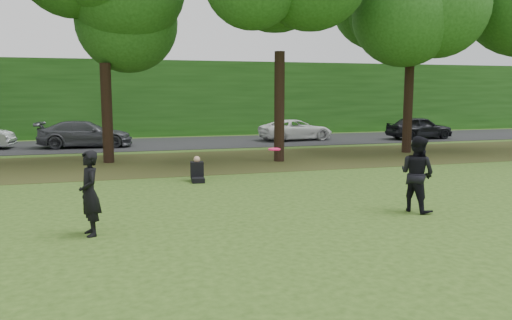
{
  "coord_description": "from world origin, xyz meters",
  "views": [
    {
      "loc": [
        -2.87,
        -7.72,
        2.96
      ],
      "look_at": [
        0.51,
        3.85,
        1.3
      ],
      "focal_mm": 35.0,
      "sensor_mm": 36.0,
      "label": 1
    }
  ],
  "objects_px": {
    "player_right": "(417,174)",
    "seated_person": "(197,172)",
    "player_left": "(90,193)",
    "frisbee": "(274,149)"
  },
  "relations": [
    {
      "from": "frisbee",
      "to": "seated_person",
      "type": "height_order",
      "value": "frisbee"
    },
    {
      "from": "player_left",
      "to": "frisbee",
      "type": "relative_size",
      "value": 4.98
    },
    {
      "from": "frisbee",
      "to": "player_left",
      "type": "bearing_deg",
      "value": 176.74
    },
    {
      "from": "seated_person",
      "to": "player_left",
      "type": "bearing_deg",
      "value": -115.28
    },
    {
      "from": "player_left",
      "to": "player_right",
      "type": "distance_m",
      "value": 7.69
    },
    {
      "from": "player_right",
      "to": "seated_person",
      "type": "relative_size",
      "value": 2.26
    },
    {
      "from": "player_left",
      "to": "seated_person",
      "type": "distance_m",
      "value": 6.5
    },
    {
      "from": "player_left",
      "to": "frisbee",
      "type": "distance_m",
      "value": 4.01
    },
    {
      "from": "player_left",
      "to": "frisbee",
      "type": "xyz_separation_m",
      "value": [
        3.92,
        -0.22,
        0.81
      ]
    },
    {
      "from": "player_right",
      "to": "frisbee",
      "type": "relative_size",
      "value": 5.3
    }
  ]
}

